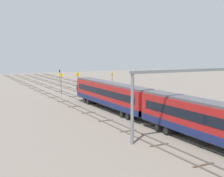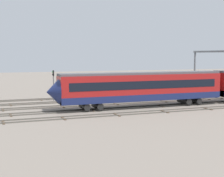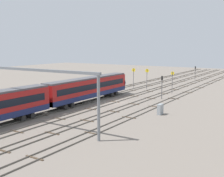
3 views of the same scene
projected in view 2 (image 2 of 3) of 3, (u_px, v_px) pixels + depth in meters
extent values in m
plane|color=slate|center=(116.00, 104.00, 51.41)|extent=(202.88, 202.88, 0.00)
cube|color=#59544C|center=(96.00, 96.00, 60.28)|extent=(186.88, 0.07, 0.16)
cube|color=#59544C|center=(99.00, 97.00, 58.95)|extent=(186.88, 0.07, 0.16)
cube|color=#473828|center=(193.00, 93.00, 66.56)|extent=(0.24, 2.40, 0.08)
cube|color=#473828|center=(148.00, 95.00, 63.09)|extent=(0.24, 2.40, 0.08)
cube|color=#473828|center=(97.00, 97.00, 59.62)|extent=(0.24, 2.40, 0.08)
cube|color=#473828|center=(41.00, 100.00, 56.15)|extent=(0.24, 2.40, 0.08)
cube|color=#59544C|center=(104.00, 99.00, 56.18)|extent=(186.88, 0.07, 0.16)
cube|color=#59544C|center=(107.00, 100.00, 54.84)|extent=(186.88, 0.07, 0.16)
cube|color=#473828|center=(219.00, 94.00, 63.42)|extent=(0.24, 2.40, 0.08)
cube|color=#473828|center=(184.00, 96.00, 60.78)|extent=(0.24, 2.40, 0.08)
cube|color=#473828|center=(147.00, 98.00, 58.15)|extent=(0.24, 2.40, 0.08)
cube|color=#473828|center=(106.00, 100.00, 55.51)|extent=(0.24, 2.40, 0.08)
cube|color=#473828|center=(60.00, 102.00, 52.88)|extent=(0.24, 2.40, 0.08)
cube|color=#473828|center=(10.00, 105.00, 50.24)|extent=(0.24, 2.40, 0.08)
cube|color=#59544C|center=(114.00, 103.00, 52.07)|extent=(186.88, 0.07, 0.16)
cube|color=#59544C|center=(117.00, 104.00, 50.73)|extent=(186.88, 0.07, 0.16)
cube|color=#473828|center=(206.00, 99.00, 57.13)|extent=(0.24, 2.40, 0.08)
cube|color=#473828|center=(163.00, 101.00, 54.27)|extent=(0.24, 2.40, 0.08)
cube|color=#473828|center=(116.00, 104.00, 51.40)|extent=(0.24, 2.40, 0.08)
cube|color=#473828|center=(63.00, 107.00, 48.54)|extent=(0.24, 2.40, 0.08)
cube|color=#473828|center=(3.00, 110.00, 45.67)|extent=(0.24, 2.40, 0.08)
cube|color=#59544C|center=(125.00, 107.00, 47.96)|extent=(186.88, 0.07, 0.16)
cube|color=#59544C|center=(129.00, 108.00, 46.62)|extent=(186.88, 0.07, 0.16)
cube|color=#473828|center=(219.00, 102.00, 52.78)|extent=(0.24, 2.40, 0.08)
cube|color=#473828|center=(160.00, 106.00, 49.12)|extent=(0.24, 2.40, 0.08)
cube|color=#473828|center=(91.00, 110.00, 45.46)|extent=(0.24, 2.40, 0.08)
cube|color=#473828|center=(11.00, 115.00, 41.80)|extent=(0.24, 2.40, 0.08)
cube|color=#59544C|center=(138.00, 112.00, 43.85)|extent=(186.88, 0.07, 0.16)
cube|color=#59544C|center=(143.00, 114.00, 42.51)|extent=(186.88, 0.07, 0.16)
cube|color=#473828|center=(207.00, 109.00, 46.71)|extent=(0.24, 2.40, 0.08)
cube|color=#473828|center=(164.00, 111.00, 44.36)|extent=(0.24, 2.40, 0.08)
cube|color=#473828|center=(116.00, 115.00, 42.01)|extent=(0.24, 2.40, 0.08)
cube|color=#473828|center=(63.00, 118.00, 39.65)|extent=(0.24, 2.40, 0.08)
cube|color=#473828|center=(3.00, 122.00, 37.30)|extent=(0.24, 2.40, 0.08)
cube|color=maroon|center=(143.00, 87.00, 47.87)|extent=(24.00, 2.90, 3.60)
cube|color=navy|center=(143.00, 97.00, 48.01)|extent=(24.00, 2.94, 0.90)
cube|color=#4C4C51|center=(143.00, 73.00, 47.68)|extent=(24.00, 2.50, 0.30)
cube|color=black|center=(139.00, 83.00, 49.19)|extent=(22.00, 0.04, 1.10)
cube|color=black|center=(148.00, 85.00, 46.47)|extent=(22.00, 0.04, 1.10)
cylinder|color=black|center=(195.00, 100.00, 51.12)|extent=(0.90, 2.70, 0.90)
cylinder|color=black|center=(184.00, 101.00, 50.49)|extent=(0.90, 2.70, 0.90)
cylinder|color=black|center=(97.00, 105.00, 45.71)|extent=(0.90, 2.70, 0.90)
cylinder|color=black|center=(85.00, 106.00, 45.07)|extent=(0.90, 2.70, 0.90)
cone|color=navy|center=(53.00, 92.00, 43.38)|extent=(1.60, 3.24, 3.24)
cylinder|color=slate|center=(195.00, 72.00, 69.12)|extent=(0.36, 0.36, 7.84)
cylinder|color=#4C4C51|center=(54.00, 88.00, 54.77)|extent=(0.14, 0.14, 4.03)
cube|color=black|center=(53.00, 73.00, 54.53)|extent=(0.20, 0.32, 0.90)
sphere|color=green|center=(53.00, 72.00, 54.47)|extent=(0.20, 0.20, 0.20)
sphere|color=#262626|center=(53.00, 74.00, 54.51)|extent=(0.20, 0.20, 0.20)
cube|color=gray|center=(118.00, 89.00, 64.47)|extent=(1.33, 0.61, 1.74)
cube|color=#333333|center=(115.00, 88.00, 64.20)|extent=(0.02, 0.42, 0.24)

